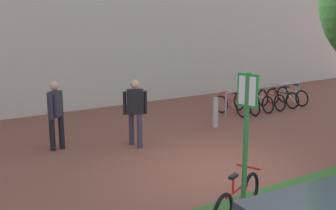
# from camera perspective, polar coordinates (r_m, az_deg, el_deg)

# --- Properties ---
(ground_plane) EXTENTS (60.00, 60.00, 0.00)m
(ground_plane) POSITION_cam_1_polar(r_m,az_deg,el_deg) (9.14, 7.53, -8.97)
(ground_plane) COLOR brown
(planter_strip) EXTENTS (7.00, 1.10, 0.16)m
(planter_strip) POSITION_cam_1_polar(r_m,az_deg,el_deg) (7.70, 15.44, -12.84)
(planter_strip) COLOR #336028
(planter_strip) RESTS_ON ground
(parking_sign_post) EXTENTS (0.11, 0.36, 2.44)m
(parking_sign_post) POSITION_cam_1_polar(r_m,az_deg,el_deg) (6.54, 10.63, -2.93)
(parking_sign_post) COLOR #2D7238
(parking_sign_post) RESTS_ON ground
(bike_at_sign) EXTENTS (1.57, 0.71, 0.86)m
(bike_at_sign) POSITION_cam_1_polar(r_m,az_deg,el_deg) (7.00, 9.46, -12.77)
(bike_at_sign) COLOR black
(bike_at_sign) RESTS_ON ground
(bike_rack_cluster) EXTENTS (3.76, 1.71, 0.83)m
(bike_rack_cluster) POSITION_cam_1_polar(r_m,az_deg,el_deg) (15.14, 13.05, 0.66)
(bike_rack_cluster) COLOR #99999E
(bike_rack_cluster) RESTS_ON ground
(bollard_steel) EXTENTS (0.16, 0.16, 0.90)m
(bollard_steel) POSITION_cam_1_polar(r_m,az_deg,el_deg) (12.51, 6.50, -0.99)
(bollard_steel) COLOR #ADADB2
(bollard_steel) RESTS_ON ground
(person_suited_dark) EXTENTS (0.57, 0.51, 1.72)m
(person_suited_dark) POSITION_cam_1_polar(r_m,az_deg,el_deg) (10.53, -4.51, -0.48)
(person_suited_dark) COLOR #383342
(person_suited_dark) RESTS_ON ground
(person_suited_navy) EXTENTS (0.44, 0.49, 1.72)m
(person_suited_navy) POSITION_cam_1_polar(r_m,az_deg,el_deg) (10.59, -15.08, -0.80)
(person_suited_navy) COLOR black
(person_suited_navy) RESTS_ON ground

